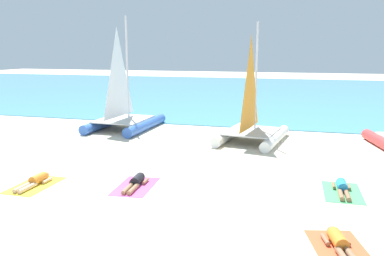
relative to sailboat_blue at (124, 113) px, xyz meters
The scene contains 12 objects.
ground_plane 5.24m from the sailboat_blue, ahead, with size 120.00×120.00×0.00m, color beige.
ocean_water 22.62m from the sailboat_blue, 76.79° to the left, with size 120.00×40.00×0.05m, color #4C9EB7.
sailboat_blue is the anchor object (origin of this frame).
sailboat_white 7.17m from the sailboat_blue, ahead, with size 3.24×4.56×5.52m.
towel_leftmost 9.35m from the sailboat_blue, 82.10° to the right, with size 1.10×1.90×0.01m, color yellow.
sunbather_leftmost 9.27m from the sailboat_blue, 82.05° to the right, with size 0.54×1.56×0.30m.
towel_center_left 9.55m from the sailboat_blue, 62.37° to the right, with size 1.10×1.90×0.01m, color #D84C99.
sunbather_center_left 9.48m from the sailboat_blue, 62.21° to the right, with size 0.58×1.57×0.30m.
towel_center_right 15.09m from the sailboat_blue, 46.74° to the right, with size 1.10×1.90×0.01m, color #EA5933.
sunbather_center_right 15.03m from the sailboat_blue, 46.62° to the right, with size 0.77×1.55×0.30m.
towel_rightmost 12.88m from the sailboat_blue, 33.98° to the right, with size 1.10×1.90×0.01m, color #4CB266.
sunbather_rightmost 12.84m from the sailboat_blue, 33.74° to the right, with size 0.55×1.56×0.30m.
Camera 1 is at (4.25, -9.45, 4.22)m, focal length 37.07 mm.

